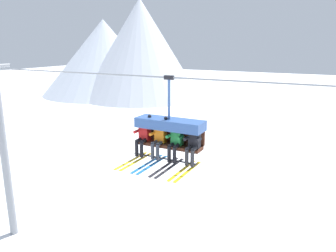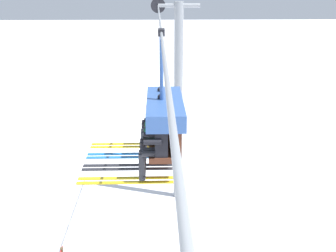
{
  "view_description": "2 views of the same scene",
  "coord_description": "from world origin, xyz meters",
  "px_view_note": "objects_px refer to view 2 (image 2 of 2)",
  "views": [
    {
      "loc": [
        5.39,
        -9.19,
        9.07
      ],
      "look_at": [
        0.9,
        -0.65,
        6.64
      ],
      "focal_mm": 35.0,
      "sensor_mm": 36.0,
      "label": 1
    },
    {
      "loc": [
        8.6,
        -0.9,
        8.97
      ],
      "look_at": [
        1.23,
        -0.69,
        6.45
      ],
      "focal_mm": 45.0,
      "sensor_mm": 36.0,
      "label": 2
    }
  ],
  "objects_px": {
    "skier_orange": "(154,124)",
    "skier_green": "(154,134)",
    "lift_tower_near": "(178,101)",
    "skier_red": "(154,115)",
    "skier_black": "(154,146)",
    "chairlift_chair": "(166,115)"
  },
  "relations": [
    {
      "from": "skier_green",
      "to": "skier_black",
      "type": "relative_size",
      "value": 1.0
    },
    {
      "from": "skier_orange",
      "to": "chairlift_chair",
      "type": "bearing_deg",
      "value": 37.6
    },
    {
      "from": "skier_red",
      "to": "skier_orange",
      "type": "bearing_deg",
      "value": 0.0
    },
    {
      "from": "lift_tower_near",
      "to": "chairlift_chair",
      "type": "relative_size",
      "value": 3.43
    },
    {
      "from": "skier_orange",
      "to": "skier_black",
      "type": "height_order",
      "value": "skier_orange"
    },
    {
      "from": "chairlift_chair",
      "to": "skier_black",
      "type": "relative_size",
      "value": 1.44
    },
    {
      "from": "skier_orange",
      "to": "skier_green",
      "type": "xyz_separation_m",
      "value": [
        0.56,
        -0.01,
        -0.02
      ]
    },
    {
      "from": "chairlift_chair",
      "to": "skier_red",
      "type": "height_order",
      "value": "chairlift_chair"
    },
    {
      "from": "chairlift_chair",
      "to": "skier_orange",
      "type": "distance_m",
      "value": 0.45
    },
    {
      "from": "chairlift_chair",
      "to": "skier_black",
      "type": "height_order",
      "value": "chairlift_chair"
    },
    {
      "from": "skier_red",
      "to": "skier_green",
      "type": "distance_m",
      "value": 1.12
    },
    {
      "from": "lift_tower_near",
      "to": "skier_red",
      "type": "xyz_separation_m",
      "value": [
        8.2,
        -0.92,
        1.95
      ]
    },
    {
      "from": "skier_red",
      "to": "skier_black",
      "type": "distance_m",
      "value": 1.69
    },
    {
      "from": "skier_orange",
      "to": "skier_green",
      "type": "bearing_deg",
      "value": -0.7
    },
    {
      "from": "skier_orange",
      "to": "skier_green",
      "type": "relative_size",
      "value": 1.0
    },
    {
      "from": "lift_tower_near",
      "to": "skier_orange",
      "type": "xyz_separation_m",
      "value": [
        8.76,
        -0.92,
        1.95
      ]
    },
    {
      "from": "skier_black",
      "to": "skier_red",
      "type": "bearing_deg",
      "value": 179.77
    },
    {
      "from": "lift_tower_near",
      "to": "skier_orange",
      "type": "bearing_deg",
      "value": -6.02
    },
    {
      "from": "skier_red",
      "to": "skier_green",
      "type": "xyz_separation_m",
      "value": [
        1.12,
        -0.01,
        -0.02
      ]
    },
    {
      "from": "skier_red",
      "to": "skier_green",
      "type": "relative_size",
      "value": 1.0
    },
    {
      "from": "lift_tower_near",
      "to": "skier_red",
      "type": "distance_m",
      "value": 8.48
    },
    {
      "from": "chairlift_chair",
      "to": "skier_red",
      "type": "xyz_separation_m",
      "value": [
        -0.84,
        -0.21,
        -0.28
      ]
    }
  ]
}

